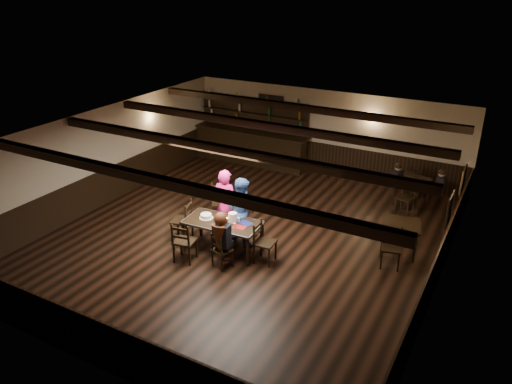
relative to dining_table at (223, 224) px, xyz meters
The scene contains 25 objects.
ground 1.05m from the dining_table, 77.06° to the left, with size 10.00×10.00×0.00m, color black.
room_shell 1.35m from the dining_table, 77.02° to the left, with size 9.02×10.02×2.71m.
dining_table is the anchor object (origin of this frame).
chair_near_left 1.00m from the dining_table, 120.25° to the right, with size 0.52×0.50×0.97m.
chair_near_right 0.78m from the dining_table, 62.95° to the right, with size 0.48×0.47×0.82m.
chair_end_left 1.09m from the dining_table, behind, with size 0.56×0.57×1.00m.
chair_end_right 1.01m from the dining_table, ahead, with size 0.45×0.47×0.96m.
chair_far_pushed 1.66m from the dining_table, 124.41° to the left, with size 0.65×0.64×1.01m.
woman_pink 0.72m from the dining_table, 116.08° to the left, with size 0.64×0.42×1.76m, color #EA2081.
man_blue 0.63m from the dining_table, 74.93° to the left, with size 0.80×0.63×1.65m, color navy.
seated_person 0.74m from the dining_table, 59.66° to the right, with size 0.37×0.55×0.90m.
cake 0.45m from the dining_table, behind, with size 0.33×0.33×0.10m.
plate_stack_a 0.18m from the dining_table, 128.93° to the right, with size 0.15×0.15×0.14m, color white.
plate_stack_b 0.30m from the dining_table, 25.08° to the left, with size 0.20×0.20×0.23m, color white.
tea_light 0.17m from the dining_table, 75.33° to the left, with size 0.05×0.05×0.06m.
salt_shaker 0.41m from the dining_table, 14.47° to the right, with size 0.04×0.04×0.10m, color silver.
pepper_shaker 0.42m from the dining_table, 11.11° to the right, with size 0.03×0.03×0.08m, color #A5A8AD.
drink_glass 0.39m from the dining_table, 30.70° to the left, with size 0.06×0.06×0.10m, color silver.
menu_red 0.48m from the dining_table, ahead, with size 0.30×0.21×0.00m, color maroon.
menu_blue 0.55m from the dining_table, 21.12° to the left, with size 0.31×0.21×0.00m, color #111955.
bar_counter 5.96m from the dining_table, 112.91° to the left, with size 4.16×0.70×2.20m.
back_table_a 4.07m from the dining_table, 27.53° to the left, with size 1.02×1.02×0.75m.
back_table_b 5.72m from the dining_table, 55.55° to the left, with size 1.03×1.03×0.75m.
bg_patron_left 5.44m from the dining_table, 58.77° to the left, with size 0.29×0.38×0.70m.
bg_patron_right 6.14m from the dining_table, 49.67° to the left, with size 0.22×0.36×0.73m.
Camera 1 is at (5.41, -9.32, 5.99)m, focal length 35.00 mm.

